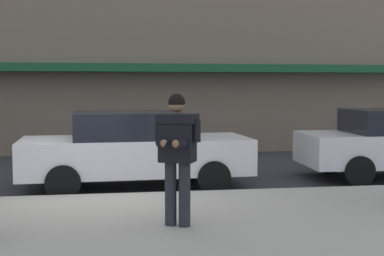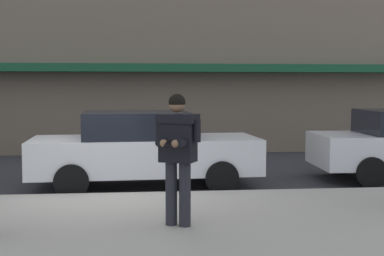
# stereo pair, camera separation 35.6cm
# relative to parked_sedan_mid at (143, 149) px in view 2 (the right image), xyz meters

# --- Properties ---
(ground_plane) EXTENTS (80.00, 80.00, 0.00)m
(ground_plane) POSITION_rel_parked_sedan_mid_xyz_m (-0.64, -0.95, -0.79)
(ground_plane) COLOR #333338
(sidewalk) EXTENTS (32.00, 5.30, 0.14)m
(sidewalk) POSITION_rel_parked_sedan_mid_xyz_m (0.36, -3.80, -0.72)
(sidewalk) COLOR #A8A399
(sidewalk) RESTS_ON ground
(curb_paint_line) EXTENTS (28.00, 0.12, 0.01)m
(curb_paint_line) POSITION_rel_parked_sedan_mid_xyz_m (0.36, -0.90, -0.79)
(curb_paint_line) COLOR silver
(curb_paint_line) RESTS_ON ground
(parked_sedan_mid) EXTENTS (4.57, 2.07, 1.54)m
(parked_sedan_mid) POSITION_rel_parked_sedan_mid_xyz_m (0.00, 0.00, 0.00)
(parked_sedan_mid) COLOR silver
(parked_sedan_mid) RESTS_ON ground
(man_texting_on_phone) EXTENTS (0.62, 0.65, 1.81)m
(man_texting_on_phone) POSITION_rel_parked_sedan_mid_xyz_m (0.43, -3.56, 0.46)
(man_texting_on_phone) COLOR #23232B
(man_texting_on_phone) RESTS_ON sidewalk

